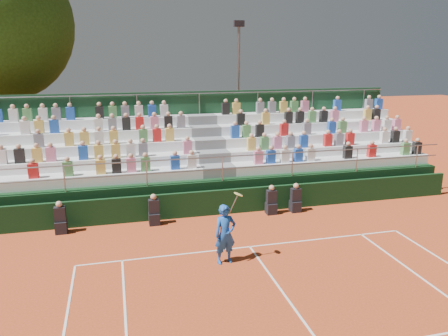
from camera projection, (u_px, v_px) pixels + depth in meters
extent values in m
plane|color=#BD461F|center=(250.00, 247.00, 14.38)|extent=(90.00, 90.00, 0.00)
cube|color=white|center=(250.00, 247.00, 14.38)|extent=(11.00, 0.06, 0.01)
cube|color=white|center=(287.00, 298.00, 11.37)|extent=(0.06, 6.40, 0.01)
cube|color=black|center=(226.00, 202.00, 17.25)|extent=(20.00, 0.15, 1.00)
cube|color=black|center=(61.00, 227.00, 15.45)|extent=(0.40, 0.40, 0.44)
cube|color=black|center=(60.00, 214.00, 15.33)|extent=(0.38, 0.25, 0.55)
sphere|color=tan|center=(59.00, 204.00, 15.23)|extent=(0.22, 0.22, 0.22)
cube|color=black|center=(154.00, 219.00, 16.22)|extent=(0.40, 0.40, 0.44)
cube|color=black|center=(154.00, 207.00, 16.10)|extent=(0.38, 0.25, 0.55)
sphere|color=tan|center=(153.00, 197.00, 16.01)|extent=(0.22, 0.22, 0.22)
cube|color=black|center=(271.00, 208.00, 17.31)|extent=(0.40, 0.40, 0.44)
cube|color=black|center=(271.00, 197.00, 17.19)|extent=(0.38, 0.25, 0.55)
sphere|color=tan|center=(272.00, 188.00, 17.09)|extent=(0.22, 0.22, 0.22)
cube|color=black|center=(295.00, 206.00, 17.55)|extent=(0.40, 0.40, 0.44)
cube|color=black|center=(296.00, 195.00, 17.43)|extent=(0.38, 0.25, 0.55)
sphere|color=tan|center=(296.00, 186.00, 17.33)|extent=(0.22, 0.22, 0.22)
cube|color=black|center=(209.00, 178.00, 20.13)|extent=(20.00, 5.20, 1.20)
cube|color=silver|center=(85.00, 179.00, 17.09)|extent=(9.30, 0.85, 0.42)
cube|color=silver|center=(333.00, 163.00, 19.62)|extent=(9.30, 0.85, 0.42)
cube|color=slate|center=(217.00, 170.00, 18.36)|extent=(1.40, 0.85, 0.42)
cube|color=silver|center=(85.00, 163.00, 17.78)|extent=(9.30, 0.85, 0.42)
cube|color=silver|center=(325.00, 150.00, 20.31)|extent=(9.30, 0.85, 0.42)
cube|color=slate|center=(213.00, 156.00, 19.05)|extent=(1.40, 0.85, 0.42)
cube|color=silver|center=(85.00, 149.00, 18.48)|extent=(9.30, 0.85, 0.42)
cube|color=silver|center=(317.00, 138.00, 21.00)|extent=(9.30, 0.85, 0.42)
cube|color=slate|center=(209.00, 143.00, 19.74)|extent=(1.40, 0.85, 0.42)
cube|color=silver|center=(86.00, 136.00, 19.17)|extent=(9.30, 0.85, 0.42)
cube|color=silver|center=(310.00, 126.00, 21.69)|extent=(9.30, 0.85, 0.42)
cube|color=slate|center=(205.00, 131.00, 20.43)|extent=(1.40, 0.85, 0.42)
cube|color=silver|center=(86.00, 123.00, 19.86)|extent=(9.30, 0.85, 0.42)
cube|color=silver|center=(303.00, 116.00, 22.38)|extent=(9.30, 0.85, 0.42)
cube|color=slate|center=(201.00, 119.00, 21.12)|extent=(1.40, 0.85, 0.42)
cube|color=#183E23|center=(199.00, 135.00, 21.84)|extent=(20.00, 0.12, 4.40)
cylinder|color=gray|center=(222.00, 157.00, 17.33)|extent=(20.00, 0.05, 0.05)
cylinder|color=gray|center=(199.00, 93.00, 21.21)|extent=(20.00, 0.05, 0.05)
cube|color=red|center=(33.00, 171.00, 16.40)|extent=(0.36, 0.24, 0.56)
cube|color=#4C8C4C|center=(68.00, 169.00, 16.69)|extent=(0.36, 0.24, 0.56)
cube|color=gold|center=(101.00, 167.00, 16.98)|extent=(0.36, 0.24, 0.56)
cube|color=black|center=(117.00, 166.00, 17.12)|extent=(0.36, 0.24, 0.56)
cube|color=pink|center=(131.00, 165.00, 17.26)|extent=(0.36, 0.24, 0.56)
cube|color=#4C8C4C|center=(146.00, 164.00, 17.39)|extent=(0.36, 0.24, 0.56)
cube|color=#1E4CB2|center=(175.00, 162.00, 17.67)|extent=(0.36, 0.24, 0.56)
cube|color=silver|center=(192.00, 161.00, 17.83)|extent=(0.36, 0.24, 0.56)
cube|color=silver|center=(2.00, 157.00, 16.80)|extent=(0.36, 0.24, 0.56)
cube|color=black|center=(20.00, 156.00, 16.95)|extent=(0.36, 0.24, 0.56)
cube|color=gold|center=(37.00, 155.00, 17.11)|extent=(0.36, 0.24, 0.56)
cube|color=pink|center=(51.00, 154.00, 17.22)|extent=(0.36, 0.24, 0.56)
cube|color=#1E4CB2|center=(83.00, 153.00, 17.51)|extent=(0.36, 0.24, 0.56)
cube|color=gold|center=(99.00, 152.00, 17.66)|extent=(0.36, 0.24, 0.56)
cube|color=gold|center=(116.00, 151.00, 17.81)|extent=(0.36, 0.24, 0.56)
cube|color=silver|center=(131.00, 150.00, 17.96)|extent=(0.36, 0.24, 0.56)
cube|color=slate|center=(143.00, 150.00, 18.07)|extent=(0.36, 0.24, 0.56)
cube|color=pink|center=(188.00, 147.00, 18.51)|extent=(0.36, 0.24, 0.56)
cube|color=slate|center=(39.00, 140.00, 17.79)|extent=(0.36, 0.24, 0.56)
cube|color=gold|center=(69.00, 139.00, 18.07)|extent=(0.36, 0.24, 0.56)
cube|color=gold|center=(85.00, 138.00, 18.21)|extent=(0.36, 0.24, 0.56)
cube|color=silver|center=(99.00, 138.00, 18.35)|extent=(0.36, 0.24, 0.56)
cube|color=gold|center=(114.00, 137.00, 18.49)|extent=(0.36, 0.24, 0.56)
cube|color=#4C8C4C|center=(143.00, 136.00, 18.78)|extent=(0.36, 0.24, 0.56)
cube|color=red|center=(157.00, 135.00, 18.92)|extent=(0.36, 0.24, 0.56)
cube|color=gold|center=(170.00, 135.00, 19.05)|extent=(0.36, 0.24, 0.56)
cube|color=silver|center=(25.00, 128.00, 18.34)|extent=(0.36, 0.24, 0.56)
cube|color=gold|center=(39.00, 127.00, 18.47)|extent=(0.36, 0.24, 0.56)
cube|color=#1E4CB2|center=(54.00, 126.00, 18.61)|extent=(0.36, 0.24, 0.56)
cube|color=silver|center=(99.00, 125.00, 19.04)|extent=(0.36, 0.24, 0.56)
cube|color=slate|center=(112.00, 124.00, 19.18)|extent=(0.36, 0.24, 0.56)
cube|color=black|center=(126.00, 124.00, 19.32)|extent=(0.36, 0.24, 0.56)
cube|color=red|center=(140.00, 123.00, 19.46)|extent=(0.36, 0.24, 0.56)
cube|color=pink|center=(155.00, 123.00, 19.61)|extent=(0.36, 0.24, 0.56)
cube|color=black|center=(168.00, 122.00, 19.76)|extent=(0.36, 0.24, 0.56)
cube|color=slate|center=(181.00, 122.00, 19.89)|extent=(0.36, 0.24, 0.56)
cube|color=silver|center=(14.00, 115.00, 18.89)|extent=(0.36, 0.24, 0.56)
cube|color=#4C8C4C|center=(27.00, 115.00, 19.02)|extent=(0.36, 0.24, 0.56)
cube|color=silver|center=(43.00, 114.00, 19.18)|extent=(0.36, 0.24, 0.56)
cube|color=slate|center=(56.00, 114.00, 19.30)|extent=(0.36, 0.24, 0.56)
cube|color=#1E4CB2|center=(70.00, 114.00, 19.44)|extent=(0.36, 0.24, 0.56)
cube|color=black|center=(100.00, 113.00, 19.74)|extent=(0.36, 0.24, 0.56)
cube|color=#4C8C4C|center=(113.00, 112.00, 19.88)|extent=(0.36, 0.24, 0.56)
cube|color=slate|center=(125.00, 112.00, 20.01)|extent=(0.36, 0.24, 0.56)
cube|color=silver|center=(139.00, 111.00, 20.16)|extent=(0.36, 0.24, 0.56)
cube|color=#1E4CB2|center=(152.00, 111.00, 20.30)|extent=(0.36, 0.24, 0.56)
cube|color=silver|center=(164.00, 111.00, 20.43)|extent=(0.36, 0.24, 0.56)
cube|color=pink|center=(258.00, 158.00, 18.50)|extent=(0.36, 0.24, 0.56)
cube|color=#1E4CB2|center=(271.00, 157.00, 18.64)|extent=(0.36, 0.24, 0.56)
cube|color=silver|center=(285.00, 156.00, 18.79)|extent=(0.36, 0.24, 0.56)
cube|color=#1E4CB2|center=(298.00, 155.00, 18.93)|extent=(0.36, 0.24, 0.56)
cube|color=silver|center=(310.00, 154.00, 19.07)|extent=(0.36, 0.24, 0.56)
cube|color=black|center=(348.00, 152.00, 19.50)|extent=(0.36, 0.24, 0.56)
cube|color=red|center=(372.00, 151.00, 19.78)|extent=(0.36, 0.24, 0.56)
cube|color=#4C8C4C|center=(405.00, 149.00, 20.19)|extent=(0.36, 0.24, 0.56)
cube|color=black|center=(417.00, 148.00, 20.34)|extent=(0.36, 0.24, 0.56)
cube|color=gold|center=(251.00, 144.00, 19.18)|extent=(0.36, 0.24, 0.56)
cube|color=#4C8C4C|center=(264.00, 143.00, 19.32)|extent=(0.36, 0.24, 0.56)
cube|color=pink|center=(277.00, 143.00, 19.47)|extent=(0.36, 0.24, 0.56)
cube|color=slate|center=(290.00, 142.00, 19.62)|extent=(0.36, 0.24, 0.56)
cube|color=#1E4CB2|center=(303.00, 141.00, 19.77)|extent=(0.36, 0.24, 0.56)
cube|color=red|center=(328.00, 140.00, 20.05)|extent=(0.36, 0.24, 0.56)
cube|color=slate|center=(339.00, 139.00, 20.18)|extent=(0.36, 0.24, 0.56)
cube|color=red|center=(350.00, 139.00, 20.32)|extent=(0.36, 0.24, 0.56)
cube|color=silver|center=(384.00, 137.00, 20.75)|extent=(0.36, 0.24, 0.56)
cube|color=black|center=(395.00, 137.00, 20.89)|extent=(0.36, 0.24, 0.56)
cube|color=silver|center=(407.00, 136.00, 21.04)|extent=(0.36, 0.24, 0.56)
cube|color=#1E4CB2|center=(235.00, 132.00, 19.75)|extent=(0.36, 0.24, 0.56)
cube|color=#4C8C4C|center=(246.00, 131.00, 19.88)|extent=(0.36, 0.24, 0.56)
cube|color=black|center=(260.00, 131.00, 20.03)|extent=(0.36, 0.24, 0.56)
cube|color=red|center=(284.00, 130.00, 20.31)|extent=(0.36, 0.24, 0.56)
cube|color=slate|center=(307.00, 129.00, 20.58)|extent=(0.36, 0.24, 0.56)
cube|color=#1E4CB2|center=(331.00, 128.00, 20.88)|extent=(0.36, 0.24, 0.56)
cube|color=#4C8C4C|center=(342.00, 127.00, 21.02)|extent=(0.36, 0.24, 0.56)
cube|color=pink|center=(364.00, 126.00, 21.29)|extent=(0.36, 0.24, 0.56)
cube|color=pink|center=(376.00, 126.00, 21.45)|extent=(0.36, 0.24, 0.56)
cube|color=silver|center=(386.00, 125.00, 21.59)|extent=(0.36, 0.24, 0.56)
cube|color=pink|center=(397.00, 125.00, 21.72)|extent=(0.36, 0.24, 0.56)
cube|color=black|center=(241.00, 119.00, 20.56)|extent=(0.36, 0.24, 0.56)
cube|color=gold|center=(265.00, 119.00, 20.85)|extent=(0.36, 0.24, 0.56)
cube|color=black|center=(288.00, 118.00, 21.13)|extent=(0.36, 0.24, 0.56)
cube|color=black|center=(300.00, 117.00, 21.27)|extent=(0.36, 0.24, 0.56)
cube|color=#4C8C4C|center=(312.00, 117.00, 21.42)|extent=(0.36, 0.24, 0.56)
cube|color=black|center=(324.00, 116.00, 21.57)|extent=(0.36, 0.24, 0.56)
cube|color=pink|center=(335.00, 116.00, 21.71)|extent=(0.36, 0.24, 0.56)
cube|color=gold|center=(367.00, 115.00, 22.14)|extent=(0.36, 0.24, 0.56)
cube|color=black|center=(376.00, 114.00, 22.26)|extent=(0.36, 0.24, 0.56)
cube|color=black|center=(226.00, 109.00, 21.13)|extent=(0.36, 0.24, 0.56)
cube|color=gold|center=(236.00, 108.00, 21.26)|extent=(0.36, 0.24, 0.56)
cube|color=slate|center=(260.00, 108.00, 21.55)|extent=(0.36, 0.24, 0.56)
cube|color=slate|center=(272.00, 107.00, 21.69)|extent=(0.36, 0.24, 0.56)
cube|color=gold|center=(283.00, 107.00, 21.84)|extent=(0.36, 0.24, 0.56)
cube|color=#4C8C4C|center=(294.00, 107.00, 21.97)|extent=(0.36, 0.24, 0.56)
cube|color=pink|center=(305.00, 106.00, 22.11)|extent=(0.36, 0.24, 0.56)
cube|color=#1E4CB2|center=(337.00, 105.00, 22.54)|extent=(0.36, 0.24, 0.56)
cube|color=slate|center=(369.00, 104.00, 22.97)|extent=(0.36, 0.24, 0.56)
cube|color=#1E4CB2|center=(379.00, 104.00, 23.11)|extent=(0.36, 0.24, 0.56)
imported|color=blue|center=(225.00, 234.00, 13.09)|extent=(0.73, 0.54, 1.84)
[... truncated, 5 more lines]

